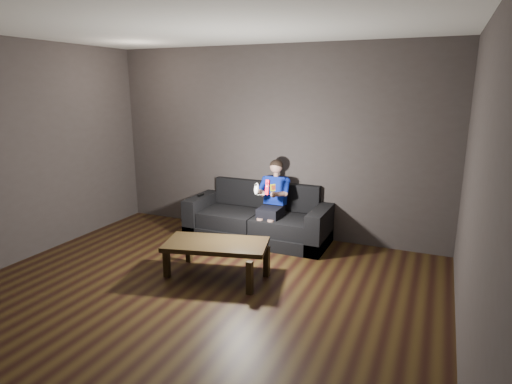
% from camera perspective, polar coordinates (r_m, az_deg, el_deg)
% --- Properties ---
extents(floor, '(5.00, 5.00, 0.00)m').
position_cam_1_polar(floor, '(4.44, -10.16, -15.04)').
color(floor, black).
rests_on(floor, ground).
extents(back_wall, '(5.00, 0.04, 2.70)m').
position_cam_1_polar(back_wall, '(6.17, 2.27, 6.61)').
color(back_wall, '#393231').
rests_on(back_wall, ground).
extents(right_wall, '(0.04, 5.00, 2.70)m').
position_cam_1_polar(right_wall, '(3.31, 27.65, -1.46)').
color(right_wall, '#393231').
rests_on(right_wall, ground).
extents(ceiling, '(5.00, 5.00, 0.02)m').
position_cam_1_polar(ceiling, '(3.94, -11.97, 21.89)').
color(ceiling, silver).
rests_on(ceiling, back_wall).
extents(sofa, '(2.02, 0.87, 0.78)m').
position_cam_1_polar(sofa, '(6.15, 0.44, -3.87)').
color(sofa, black).
rests_on(sofa, floor).
extents(child, '(0.44, 0.54, 1.08)m').
position_cam_1_polar(child, '(5.90, 2.30, -0.39)').
color(child, black).
rests_on(child, sofa).
extents(wii_remote_red, '(0.05, 0.07, 0.20)m').
position_cam_1_polar(wii_remote_red, '(5.45, 1.54, 0.65)').
color(wii_remote_red, red).
rests_on(wii_remote_red, child).
extents(nunchuk_white, '(0.07, 0.10, 0.16)m').
position_cam_1_polar(nunchuk_white, '(5.52, 0.06, 0.45)').
color(nunchuk_white, silver).
rests_on(nunchuk_white, child).
extents(wii_remote_black, '(0.03, 0.14, 0.03)m').
position_cam_1_polar(wii_remote_black, '(6.40, -7.35, -0.38)').
color(wii_remote_black, black).
rests_on(wii_remote_black, sofa).
extents(coffee_table, '(1.25, 0.84, 0.42)m').
position_cam_1_polar(coffee_table, '(4.91, -5.32, -7.30)').
color(coffee_table, black).
rests_on(coffee_table, floor).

